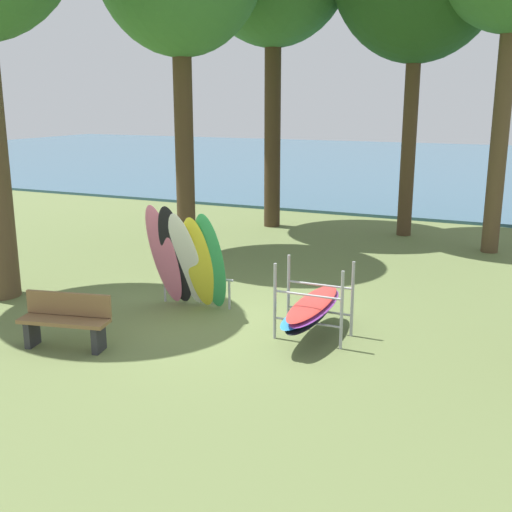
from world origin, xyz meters
name	(u,v)px	position (x,y,z in m)	size (l,w,h in m)	color
ground_plane	(210,320)	(0.00, 0.00, 0.00)	(80.00, 80.00, 0.00)	olive
lake_water	(443,165)	(0.00, 28.81, 0.05)	(80.00, 36.00, 0.10)	#38607A
leaning_board_pile	(187,260)	(-0.62, 0.31, 0.95)	(1.49, 0.96, 1.99)	pink
board_storage_rack	(312,308)	(1.89, -0.04, 0.50)	(1.15, 2.12, 1.25)	#9EA0A5
park_bench	(66,320)	(-1.44, -2.00, 0.45)	(1.45, 0.69, 0.85)	#2D2D33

